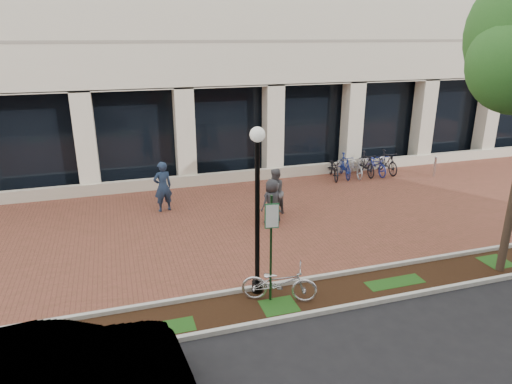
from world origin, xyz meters
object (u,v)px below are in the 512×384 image
object	(u,v)px
pedestrian_left	(163,187)
sedan_near_curb	(50,382)
parking_sign	(271,237)
pedestrian_right	(272,202)
lamppost	(257,204)
bollard	(435,166)
bike_rack_cluster	(360,165)
pedestrian_mid	(274,192)
locked_bicycle	(279,283)

from	to	relation	value
pedestrian_left	sedan_near_curb	size ratio (longest dim) A/B	0.41
parking_sign	pedestrian_left	xyz separation A→B (m)	(-1.80, 6.96, -0.78)
pedestrian_right	pedestrian_left	bearing A→B (deg)	-53.16
pedestrian_left	pedestrian_right	bearing A→B (deg)	132.07
parking_sign	lamppost	distance (m)	0.86
sedan_near_curb	bollard	bearing A→B (deg)	-63.45
bike_rack_cluster	pedestrian_mid	bearing A→B (deg)	-139.07
pedestrian_right	bike_rack_cluster	world-z (taller)	pedestrian_right
pedestrian_mid	pedestrian_right	world-z (taller)	pedestrian_mid
pedestrian_mid	pedestrian_right	size ratio (longest dim) A/B	1.09
parking_sign	bike_rack_cluster	bearing A→B (deg)	58.02
pedestrian_mid	bike_rack_cluster	distance (m)	6.47
pedestrian_mid	lamppost	bearing A→B (deg)	35.95
parking_sign	bollard	bearing A→B (deg)	43.87
parking_sign	bollard	size ratio (longest dim) A/B	2.83
locked_bicycle	sedan_near_curb	bearing A→B (deg)	138.37
parking_sign	lamppost	bearing A→B (deg)	119.72
parking_sign	pedestrian_left	bearing A→B (deg)	112.85
pedestrian_left	bollard	xyz separation A→B (m)	(12.49, 0.66, -0.46)
pedestrian_left	locked_bicycle	bearing A→B (deg)	92.41
lamppost	locked_bicycle	world-z (taller)	lamppost
pedestrian_left	bike_rack_cluster	distance (m)	9.45
lamppost	pedestrian_mid	world-z (taller)	lamppost
pedestrian_mid	pedestrian_right	xyz separation A→B (m)	(-0.35, -0.73, -0.07)
pedestrian_mid	bollard	xyz separation A→B (m)	(8.70, 2.28, -0.38)
pedestrian_left	pedestrian_right	xyz separation A→B (m)	(3.44, -2.35, -0.15)
pedestrian_mid	pedestrian_right	distance (m)	0.82
parking_sign	lamppost	xyz separation A→B (m)	(-0.19, 0.49, 0.69)
parking_sign	bollard	world-z (taller)	parking_sign
locked_bicycle	bollard	xyz separation A→B (m)	(10.48, 7.67, 0.00)
pedestrian_right	bollard	bearing A→B (deg)	179.64
pedestrian_mid	pedestrian_left	bearing A→B (deg)	-52.96
pedestrian_left	bike_rack_cluster	world-z (taller)	pedestrian_left
locked_bicycle	pedestrian_mid	size ratio (longest dim) A/B	1.07
pedestrian_mid	sedan_near_curb	xyz separation A→B (m)	(-6.73, -7.71, -0.12)
bollard	sedan_near_curb	xyz separation A→B (m)	(-15.43, -9.99, 0.26)
locked_bicycle	bollard	size ratio (longest dim) A/B	1.92
parking_sign	locked_bicycle	size ratio (longest dim) A/B	1.48
pedestrian_left	pedestrian_mid	xyz separation A→B (m)	(3.79, -1.62, -0.07)
bollard	bike_rack_cluster	distance (m)	3.43
bike_rack_cluster	parking_sign	bearing A→B (deg)	-121.61
lamppost	pedestrian_right	bearing A→B (deg)	66.01
sedan_near_curb	pedestrian_right	bearing A→B (deg)	-48.81
sedan_near_curb	parking_sign	bearing A→B (deg)	-69.80
lamppost	pedestrian_right	distance (m)	4.79
locked_bicycle	pedestrian_right	world-z (taller)	pedestrian_right
lamppost	sedan_near_curb	world-z (taller)	lamppost
pedestrian_right	parking_sign	bearing A→B (deg)	51.58
parking_sign	bollard	distance (m)	13.19
lamppost	locked_bicycle	size ratio (longest dim) A/B	2.29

